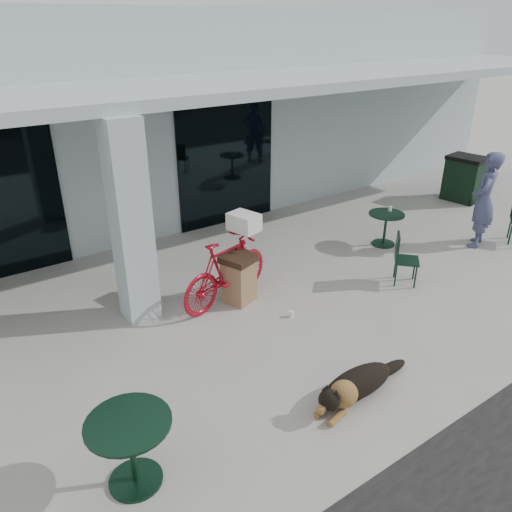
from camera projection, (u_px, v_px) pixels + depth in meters
ground at (307, 354)px, 7.03m from camera, size 80.00×80.00×0.00m
building at (89, 109)px, 12.35m from camera, size 22.00×7.00×4.50m
storefront_glass_right at (227, 165)px, 11.06m from camera, size 2.40×0.06×2.70m
column at (131, 224)px, 7.29m from camera, size 0.50×0.50×3.12m
overhang at (176, 90)px, 8.31m from camera, size 22.00×2.80×0.18m
bicycle at (226, 271)px, 8.12m from camera, size 1.97×1.01×1.14m
laundry_basket at (244, 222)px, 8.12m from camera, size 0.47×0.56×0.29m
dog at (358, 382)px, 6.19m from camera, size 1.31×0.66×0.42m
cup_near_dog at (291, 314)px, 7.90m from camera, size 0.09×0.09×0.10m
cafe_table_near at (132, 452)px, 4.94m from camera, size 1.11×1.11×0.79m
cafe_table_far at (385, 229)px, 10.31m from camera, size 0.86×0.86×0.69m
cafe_chair_far_a at (407, 260)px, 8.75m from camera, size 0.61×0.61×0.92m
person at (484, 200)px, 10.02m from camera, size 0.85×0.73×1.96m
cup_on_table at (390, 209)px, 10.28m from camera, size 0.09×0.09×0.10m
trash_receptacle at (239, 278)px, 8.20m from camera, size 0.62×0.62×0.83m
wheeled_bin at (464, 178)px, 12.77m from camera, size 0.83×1.00×1.15m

